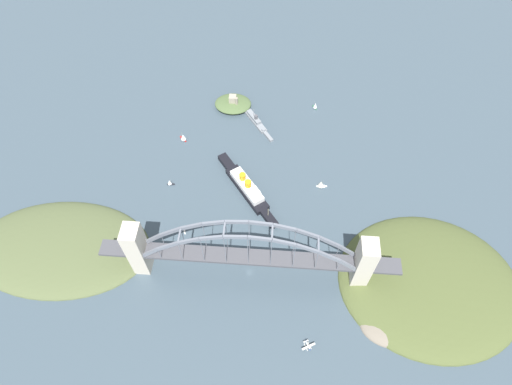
{
  "coord_description": "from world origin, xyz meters",
  "views": [
    {
      "loc": [
        17.3,
        -159.99,
        347.42
      ],
      "look_at": [
        0.0,
        80.1,
        8.0
      ],
      "focal_mm": 30.26,
      "sensor_mm": 36.0,
      "label": 1
    }
  ],
  "objects_px": {
    "seaplane_taxiing_near_bridge": "(308,346)",
    "small_boat_3": "(170,182)",
    "small_boat_0": "(184,231)",
    "small_boat_1": "(183,137)",
    "fort_island_mid_harbor": "(233,104)",
    "small_boat_2": "(315,106)",
    "ocean_liner": "(247,187)",
    "naval_cruiser": "(254,119)",
    "small_boat_4": "(321,184)",
    "harbor_arch_bridge": "(249,256)"
  },
  "relations": [
    {
      "from": "seaplane_taxiing_near_bridge",
      "to": "small_boat_4",
      "type": "distance_m",
      "value": 158.25
    },
    {
      "from": "fort_island_mid_harbor",
      "to": "seaplane_taxiing_near_bridge",
      "type": "bearing_deg",
      "value": -71.95
    },
    {
      "from": "small_boat_0",
      "to": "small_boat_4",
      "type": "bearing_deg",
      "value": 25.54
    },
    {
      "from": "harbor_arch_bridge",
      "to": "small_boat_4",
      "type": "bearing_deg",
      "value": 57.09
    },
    {
      "from": "fort_island_mid_harbor",
      "to": "small_boat_3",
      "type": "bearing_deg",
      "value": -113.98
    },
    {
      "from": "small_boat_3",
      "to": "small_boat_4",
      "type": "xyz_separation_m",
      "value": [
        150.1,
        8.3,
        0.63
      ]
    },
    {
      "from": "fort_island_mid_harbor",
      "to": "small_boat_2",
      "type": "distance_m",
      "value": 93.99
    },
    {
      "from": "harbor_arch_bridge",
      "to": "seaplane_taxiing_near_bridge",
      "type": "distance_m",
      "value": 84.23
    },
    {
      "from": "ocean_liner",
      "to": "naval_cruiser",
      "type": "relative_size",
      "value": 1.35
    },
    {
      "from": "ocean_liner",
      "to": "small_boat_2",
      "type": "height_order",
      "value": "ocean_liner"
    },
    {
      "from": "seaplane_taxiing_near_bridge",
      "to": "small_boat_3",
      "type": "distance_m",
      "value": 203.34
    },
    {
      "from": "naval_cruiser",
      "to": "small_boat_2",
      "type": "height_order",
      "value": "naval_cruiser"
    },
    {
      "from": "naval_cruiser",
      "to": "small_boat_4",
      "type": "distance_m",
      "value": 113.21
    },
    {
      "from": "ocean_liner",
      "to": "naval_cruiser",
      "type": "xyz_separation_m",
      "value": [
        0.09,
        96.76,
        -2.48
      ]
    },
    {
      "from": "small_boat_4",
      "to": "small_boat_0",
      "type": "bearing_deg",
      "value": -154.46
    },
    {
      "from": "small_boat_2",
      "to": "small_boat_4",
      "type": "xyz_separation_m",
      "value": [
        4.73,
        -111.35,
        0.23
      ]
    },
    {
      "from": "small_boat_2",
      "to": "small_boat_4",
      "type": "distance_m",
      "value": 111.45
    },
    {
      "from": "ocean_liner",
      "to": "small_boat_1",
      "type": "distance_m",
      "value": 96.56
    },
    {
      "from": "ocean_liner",
      "to": "small_boat_4",
      "type": "distance_m",
      "value": 73.67
    },
    {
      "from": "fort_island_mid_harbor",
      "to": "small_boat_4",
      "type": "height_order",
      "value": "fort_island_mid_harbor"
    },
    {
      "from": "ocean_liner",
      "to": "fort_island_mid_harbor",
      "type": "height_order",
      "value": "ocean_liner"
    },
    {
      "from": "small_boat_1",
      "to": "small_boat_2",
      "type": "height_order",
      "value": "small_boat_1"
    },
    {
      "from": "seaplane_taxiing_near_bridge",
      "to": "small_boat_2",
      "type": "relative_size",
      "value": 1.22
    },
    {
      "from": "ocean_liner",
      "to": "harbor_arch_bridge",
      "type": "bearing_deg",
      "value": -83.68
    },
    {
      "from": "ocean_liner",
      "to": "small_boat_1",
      "type": "relative_size",
      "value": 8.93
    },
    {
      "from": "harbor_arch_bridge",
      "to": "small_boat_4",
      "type": "relative_size",
      "value": 22.95
    },
    {
      "from": "small_boat_0",
      "to": "small_boat_3",
      "type": "relative_size",
      "value": 0.97
    },
    {
      "from": "small_boat_1",
      "to": "small_boat_3",
      "type": "relative_size",
      "value": 1.21
    },
    {
      "from": "small_boat_1",
      "to": "small_boat_2",
      "type": "xyz_separation_m",
      "value": [
        141.99,
        59.17,
        -0.37
      ]
    },
    {
      "from": "ocean_liner",
      "to": "small_boat_3",
      "type": "distance_m",
      "value": 77.17
    },
    {
      "from": "ocean_liner",
      "to": "small_boat_3",
      "type": "xyz_separation_m",
      "value": [
        -77.13,
        1.84,
        -1.49
      ]
    },
    {
      "from": "harbor_arch_bridge",
      "to": "small_boat_1",
      "type": "distance_m",
      "value": 173.74
    },
    {
      "from": "small_boat_3",
      "to": "small_boat_2",
      "type": "bearing_deg",
      "value": 39.46
    },
    {
      "from": "harbor_arch_bridge",
      "to": "naval_cruiser",
      "type": "height_order",
      "value": "harbor_arch_bridge"
    },
    {
      "from": "small_boat_2",
      "to": "small_boat_4",
      "type": "height_order",
      "value": "small_boat_4"
    },
    {
      "from": "small_boat_1",
      "to": "small_boat_3",
      "type": "bearing_deg",
      "value": -93.2
    },
    {
      "from": "small_boat_0",
      "to": "naval_cruiser",
      "type": "bearing_deg",
      "value": 69.85
    },
    {
      "from": "harbor_arch_bridge",
      "to": "small_boat_3",
      "type": "relative_size",
      "value": 30.68
    },
    {
      "from": "small_boat_0",
      "to": "small_boat_1",
      "type": "height_order",
      "value": "small_boat_1"
    },
    {
      "from": "naval_cruiser",
      "to": "small_boat_3",
      "type": "distance_m",
      "value": 122.37
    },
    {
      "from": "naval_cruiser",
      "to": "small_boat_4",
      "type": "height_order",
      "value": "naval_cruiser"
    },
    {
      "from": "naval_cruiser",
      "to": "small_boat_1",
      "type": "height_order",
      "value": "naval_cruiser"
    },
    {
      "from": "naval_cruiser",
      "to": "small_boat_0",
      "type": "bearing_deg",
      "value": -110.15
    },
    {
      "from": "small_boat_0",
      "to": "ocean_liner",
      "type": "bearing_deg",
      "value": 43.11
    },
    {
      "from": "harbor_arch_bridge",
      "to": "seaplane_taxiing_near_bridge",
      "type": "xyz_separation_m",
      "value": [
        51.02,
        -60.03,
        -29.81
      ]
    },
    {
      "from": "harbor_arch_bridge",
      "to": "small_boat_0",
      "type": "bearing_deg",
      "value": 149.76
    },
    {
      "from": "ocean_liner",
      "to": "small_boat_3",
      "type": "bearing_deg",
      "value": 178.63
    },
    {
      "from": "small_boat_0",
      "to": "small_boat_4",
      "type": "relative_size",
      "value": 0.72
    },
    {
      "from": "small_boat_4",
      "to": "naval_cruiser",
      "type": "bearing_deg",
      "value": 130.07
    },
    {
      "from": "naval_cruiser",
      "to": "small_boat_4",
      "type": "xyz_separation_m",
      "value": [
        72.87,
        -86.62,
        1.62
      ]
    }
  ]
}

